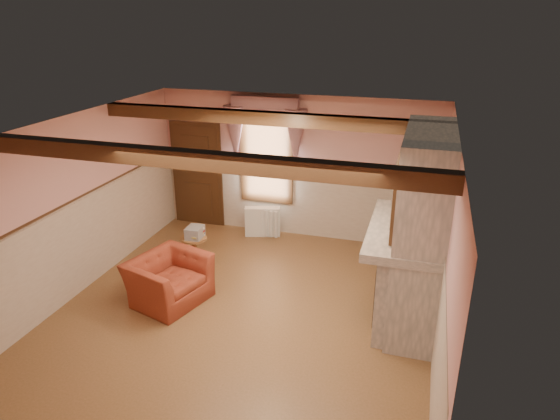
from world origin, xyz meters
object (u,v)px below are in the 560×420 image
(side_table, at_px, (195,251))
(mantel_clock, at_px, (411,203))
(bowl, at_px, (409,218))
(radiator, at_px, (263,222))
(oil_lamp, at_px, (410,209))
(armchair, at_px, (169,280))

(side_table, distance_m, mantel_clock, 3.81)
(bowl, bearing_deg, mantel_clock, 90.00)
(bowl, relative_size, mantel_clock, 1.53)
(radiator, bearing_deg, side_table, -131.72)
(bowl, relative_size, oil_lamp, 1.31)
(armchair, distance_m, oil_lamp, 3.80)
(side_table, bearing_deg, radiator, 64.34)
(bowl, distance_m, oil_lamp, 0.16)
(armchair, height_order, radiator, armchair)
(radiator, bearing_deg, armchair, -118.66)
(mantel_clock, distance_m, oil_lamp, 0.37)
(bowl, bearing_deg, side_table, 175.05)
(armchair, relative_size, side_table, 2.02)
(armchair, bearing_deg, bowl, -59.18)
(armchair, relative_size, bowl, 3.03)
(radiator, relative_size, oil_lamp, 2.50)
(bowl, xyz_separation_m, oil_lamp, (0.00, 0.13, 0.10))
(side_table, relative_size, oil_lamp, 1.96)
(armchair, xyz_separation_m, bowl, (3.46, 0.87, 1.10))
(armchair, height_order, mantel_clock, mantel_clock)
(armchair, distance_m, radiator, 2.80)
(radiator, xyz_separation_m, mantel_clock, (2.85, -1.36, 1.22))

